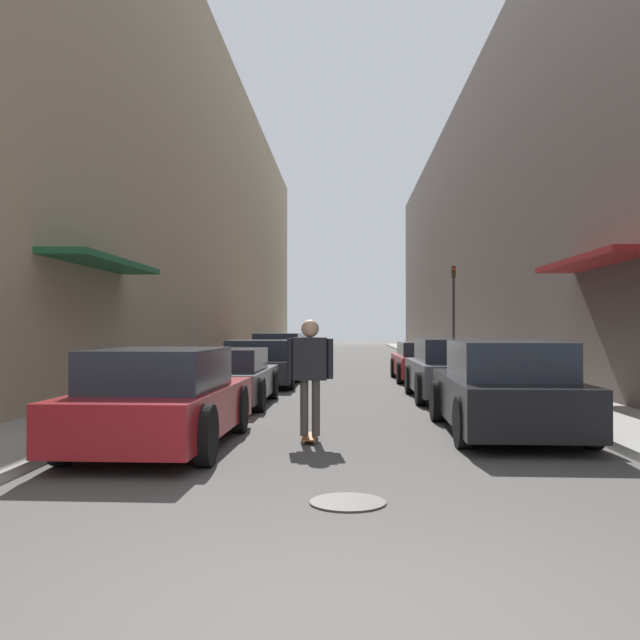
{
  "coord_description": "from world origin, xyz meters",
  "views": [
    {
      "loc": [
        0.02,
        -3.76,
        1.6
      ],
      "look_at": [
        -0.5,
        10.23,
        1.74
      ],
      "focal_mm": 40.0,
      "sensor_mm": 36.0,
      "label": 1
    }
  ],
  "objects_px": {
    "parked_car_left_1": "(226,377)",
    "parked_car_right_0": "(505,389)",
    "parked_car_left_4": "(286,350)",
    "traffic_light": "(454,305)",
    "parked_car_left_3": "(279,354)",
    "parked_car_right_1": "(456,370)",
    "manhole_cover": "(348,502)",
    "skateboarder": "(310,366)",
    "parked_car_right_2": "(425,362)",
    "parked_car_left_2": "(260,364)",
    "parked_car_left_0": "(162,400)"
  },
  "relations": [
    {
      "from": "parked_car_left_4",
      "to": "manhole_cover",
      "type": "relative_size",
      "value": 6.61
    },
    {
      "from": "skateboarder",
      "to": "parked_car_right_1",
      "type": "bearing_deg",
      "value": 63.29
    },
    {
      "from": "parked_car_left_3",
      "to": "parked_car_right_0",
      "type": "xyz_separation_m",
      "value": [
        4.7,
        -13.78,
        -0.0
      ]
    },
    {
      "from": "parked_car_left_3",
      "to": "parked_car_right_2",
      "type": "relative_size",
      "value": 1.09
    },
    {
      "from": "parked_car_left_4",
      "to": "parked_car_right_0",
      "type": "relative_size",
      "value": 1.04
    },
    {
      "from": "parked_car_left_1",
      "to": "parked_car_right_0",
      "type": "bearing_deg",
      "value": -37.96
    },
    {
      "from": "parked_car_left_4",
      "to": "parked_car_left_3",
      "type": "bearing_deg",
      "value": -87.77
    },
    {
      "from": "parked_car_left_2",
      "to": "manhole_cover",
      "type": "bearing_deg",
      "value": -79.57
    },
    {
      "from": "parked_car_right_0",
      "to": "parked_car_right_2",
      "type": "xyz_separation_m",
      "value": [
        -0.02,
        10.64,
        -0.1
      ]
    },
    {
      "from": "parked_car_left_1",
      "to": "traffic_light",
      "type": "xyz_separation_m",
      "value": [
        6.61,
        13.13,
        1.9
      ]
    },
    {
      "from": "parked_car_left_2",
      "to": "parked_car_left_4",
      "type": "distance_m",
      "value": 10.9
    },
    {
      "from": "parked_car_left_3",
      "to": "parked_car_right_1",
      "type": "distance_m",
      "value": 9.93
    },
    {
      "from": "skateboarder",
      "to": "parked_car_right_0",
      "type": "bearing_deg",
      "value": 14.63
    },
    {
      "from": "parked_car_left_0",
      "to": "parked_car_left_2",
      "type": "relative_size",
      "value": 1.08
    },
    {
      "from": "parked_car_left_3",
      "to": "parked_car_right_1",
      "type": "xyz_separation_m",
      "value": [
        4.75,
        -8.72,
        -0.02
      ]
    },
    {
      "from": "parked_car_left_3",
      "to": "parked_car_right_1",
      "type": "relative_size",
      "value": 1.14
    },
    {
      "from": "manhole_cover",
      "to": "traffic_light",
      "type": "distance_m",
      "value": 21.72
    },
    {
      "from": "traffic_light",
      "to": "parked_car_left_2",
      "type": "bearing_deg",
      "value": -127.46
    },
    {
      "from": "manhole_cover",
      "to": "skateboarder",
      "type": "bearing_deg",
      "value": 98.48
    },
    {
      "from": "parked_car_left_3",
      "to": "parked_car_right_0",
      "type": "distance_m",
      "value": 14.56
    },
    {
      "from": "parked_car_right_1",
      "to": "parked_car_right_2",
      "type": "distance_m",
      "value": 5.58
    },
    {
      "from": "parked_car_right_1",
      "to": "parked_car_left_3",
      "type": "bearing_deg",
      "value": 118.57
    },
    {
      "from": "parked_car_left_2",
      "to": "parked_car_right_1",
      "type": "height_order",
      "value": "parked_car_right_1"
    },
    {
      "from": "parked_car_right_0",
      "to": "parked_car_left_0",
      "type": "bearing_deg",
      "value": -163.92
    },
    {
      "from": "parked_car_left_0",
      "to": "manhole_cover",
      "type": "distance_m",
      "value": 3.84
    },
    {
      "from": "parked_car_left_0",
      "to": "parked_car_left_2",
      "type": "distance_m",
      "value": 9.86
    },
    {
      "from": "parked_car_right_0",
      "to": "traffic_light",
      "type": "height_order",
      "value": "traffic_light"
    },
    {
      "from": "traffic_light",
      "to": "parked_car_right_0",
      "type": "bearing_deg",
      "value": -95.97
    },
    {
      "from": "parked_car_right_2",
      "to": "manhole_cover",
      "type": "relative_size",
      "value": 6.15
    },
    {
      "from": "parked_car_right_0",
      "to": "manhole_cover",
      "type": "xyz_separation_m",
      "value": [
        -2.36,
        -4.27,
        -0.66
      ]
    },
    {
      "from": "parked_car_left_0",
      "to": "parked_car_right_2",
      "type": "xyz_separation_m",
      "value": [
        4.79,
        12.03,
        -0.07
      ]
    },
    {
      "from": "parked_car_left_1",
      "to": "parked_car_right_0",
      "type": "height_order",
      "value": "parked_car_right_0"
    },
    {
      "from": "parked_car_left_4",
      "to": "parked_car_right_1",
      "type": "height_order",
      "value": "parked_car_right_1"
    },
    {
      "from": "parked_car_right_1",
      "to": "parked_car_right_2",
      "type": "xyz_separation_m",
      "value": [
        -0.07,
        5.58,
        -0.08
      ]
    },
    {
      "from": "parked_car_left_4",
      "to": "skateboarder",
      "type": "xyz_separation_m",
      "value": [
        2.04,
        -20.11,
        0.43
      ]
    },
    {
      "from": "parked_car_left_4",
      "to": "traffic_light",
      "type": "height_order",
      "value": "traffic_light"
    },
    {
      "from": "parked_car_left_3",
      "to": "skateboarder",
      "type": "bearing_deg",
      "value": -82.85
    },
    {
      "from": "manhole_cover",
      "to": "traffic_light",
      "type": "relative_size",
      "value": 0.18
    },
    {
      "from": "traffic_light",
      "to": "parked_car_left_1",
      "type": "bearing_deg",
      "value": -116.72
    },
    {
      "from": "parked_car_left_4",
      "to": "parked_car_right_1",
      "type": "distance_m",
      "value": 15.14
    },
    {
      "from": "parked_car_left_1",
      "to": "traffic_light",
      "type": "height_order",
      "value": "traffic_light"
    },
    {
      "from": "parked_car_left_2",
      "to": "parked_car_left_3",
      "type": "bearing_deg",
      "value": 90.03
    },
    {
      "from": "parked_car_right_1",
      "to": "traffic_light",
      "type": "relative_size",
      "value": 1.07
    },
    {
      "from": "parked_car_left_2",
      "to": "parked_car_left_3",
      "type": "xyz_separation_m",
      "value": [
        -0.0,
        5.31,
        0.07
      ]
    },
    {
      "from": "skateboarder",
      "to": "parked_car_left_2",
      "type": "bearing_deg",
      "value": 101.17
    },
    {
      "from": "parked_car_left_2",
      "to": "parked_car_left_4",
      "type": "relative_size",
      "value": 0.85
    },
    {
      "from": "parked_car_left_0",
      "to": "manhole_cover",
      "type": "bearing_deg",
      "value": -49.48
    },
    {
      "from": "manhole_cover",
      "to": "parked_car_left_0",
      "type": "bearing_deg",
      "value": 130.52
    },
    {
      "from": "skateboarder",
      "to": "manhole_cover",
      "type": "relative_size",
      "value": 2.44
    },
    {
      "from": "parked_car_left_4",
      "to": "traffic_light",
      "type": "distance_m",
      "value": 7.36
    }
  ]
}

